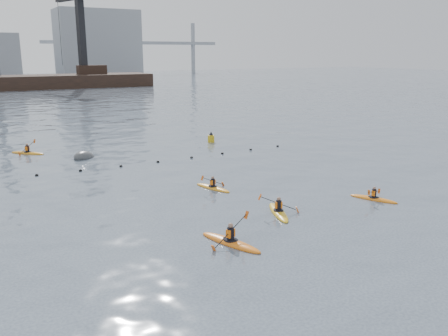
{
  "coord_description": "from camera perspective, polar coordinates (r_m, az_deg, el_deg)",
  "views": [
    {
      "loc": [
        -9.6,
        -11.94,
        8.47
      ],
      "look_at": [
        1.92,
        8.13,
        2.8
      ],
      "focal_mm": 38.0,
      "sensor_mm": 36.0,
      "label": 1
    }
  ],
  "objects": [
    {
      "name": "kayaker_4",
      "position": [
        29.35,
        17.55,
        -3.49
      ],
      "size": [
        1.81,
        2.84,
        0.93
      ],
      "rotation": [
        0.0,
        0.0,
        3.56
      ],
      "color": "orange",
      "rests_on": "ground"
    },
    {
      "name": "mooring_buoy",
      "position": [
        40.7,
        -16.44,
        1.19
      ],
      "size": [
        2.72,
        2.65,
        1.58
      ],
      "primitive_type": "ellipsoid",
      "rotation": [
        0.0,
        0.21,
        0.74
      ],
      "color": "#383B3C",
      "rests_on": "ground"
    },
    {
      "name": "ground",
      "position": [
        17.51,
        8.11,
        -15.31
      ],
      "size": [
        400.0,
        400.0,
        0.0
      ],
      "primitive_type": "plane",
      "color": "#3D4659",
      "rests_on": "ground"
    },
    {
      "name": "kayaker_3",
      "position": [
        30.23,
        -1.35,
        -2.33
      ],
      "size": [
        1.97,
        2.95,
        1.14
      ],
      "rotation": [
        0.0,
        0.0,
        0.29
      ],
      "color": "orange",
      "rests_on": "ground"
    },
    {
      "name": "kayaker_5",
      "position": [
        43.95,
        -22.55,
        1.72
      ],
      "size": [
        2.71,
        2.74,
        1.2
      ],
      "rotation": [
        0.0,
        0.0,
        0.78
      ],
      "color": "orange",
      "rests_on": "ground"
    },
    {
      "name": "float_line",
      "position": [
        36.64,
        -14.65,
        -0.0
      ],
      "size": [
        33.24,
        0.73,
        0.24
      ],
      "color": "black",
      "rests_on": "ground"
    },
    {
      "name": "kayaker_1",
      "position": [
        25.84,
        6.57,
        -5.23
      ],
      "size": [
        2.15,
        3.27,
        1.26
      ],
      "rotation": [
        0.0,
        0.0,
        -0.38
      ],
      "color": "gold",
      "rests_on": "ground"
    },
    {
      "name": "kayaker_0",
      "position": [
        21.77,
        0.79,
        -8.82
      ],
      "size": [
        2.37,
        3.54,
        1.4
      ],
      "rotation": [
        0.0,
        0.0,
        0.31
      ],
      "color": "orange",
      "rests_on": "ground"
    },
    {
      "name": "nav_buoy",
      "position": [
        45.86,
        -1.56,
        3.57
      ],
      "size": [
        0.64,
        0.64,
        1.16
      ],
      "color": "gold",
      "rests_on": "ground"
    }
  ]
}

